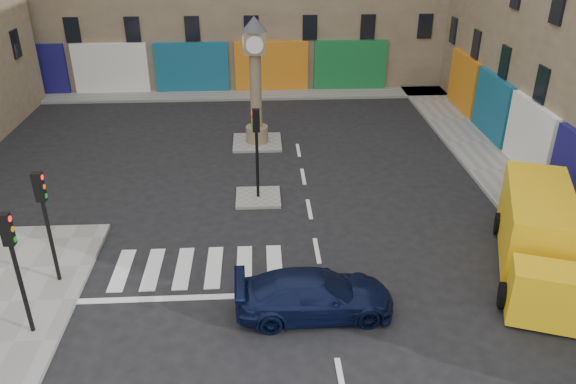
{
  "coord_description": "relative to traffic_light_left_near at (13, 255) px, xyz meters",
  "views": [
    {
      "loc": [
        -1.91,
        -12.29,
        10.62
      ],
      "look_at": [
        -0.97,
        4.62,
        2.0
      ],
      "focal_mm": 35.0,
      "sensor_mm": 36.0,
      "label": 1
    }
  ],
  "objects": [
    {
      "name": "ground",
      "position": [
        8.3,
        -0.2,
        -2.62
      ],
      "size": [
        120.0,
        120.0,
        0.0
      ],
      "primitive_type": "plane",
      "color": "black",
      "rests_on": "ground"
    },
    {
      "name": "sidewalk_right",
      "position": [
        17.0,
        9.8,
        -2.55
      ],
      "size": [
        2.6,
        30.0,
        0.15
      ],
      "primitive_type": "cube",
      "color": "gray",
      "rests_on": "ground"
    },
    {
      "name": "sidewalk_far",
      "position": [
        4.3,
        22.0,
        -2.55
      ],
      "size": [
        32.0,
        2.4,
        0.15
      ],
      "primitive_type": "cube",
      "color": "gray",
      "rests_on": "ground"
    },
    {
      "name": "island_near",
      "position": [
        6.3,
        7.8,
        -2.56
      ],
      "size": [
        1.8,
        1.8,
        0.12
      ],
      "primitive_type": "cube",
      "color": "gray",
      "rests_on": "ground"
    },
    {
      "name": "island_far",
      "position": [
        6.3,
        13.8,
        -2.56
      ],
      "size": [
        2.4,
        2.4,
        0.12
      ],
      "primitive_type": "cube",
      "color": "gray",
      "rests_on": "ground"
    },
    {
      "name": "traffic_light_left_near",
      "position": [
        0.0,
        0.0,
        0.0
      ],
      "size": [
        0.28,
        0.22,
        3.7
      ],
      "color": "black",
      "rests_on": "sidewalk_left"
    },
    {
      "name": "traffic_light_left_far",
      "position": [
        0.0,
        2.4,
        0.0
      ],
      "size": [
        0.28,
        0.22,
        3.7
      ],
      "color": "black",
      "rests_on": "sidewalk_left"
    },
    {
      "name": "traffic_light_island",
      "position": [
        6.3,
        7.8,
        -0.03
      ],
      "size": [
        0.28,
        0.22,
        3.7
      ],
      "color": "black",
      "rests_on": "island_near"
    },
    {
      "name": "clock_pillar",
      "position": [
        6.3,
        13.8,
        0.93
      ],
      "size": [
        1.2,
        1.2,
        6.1
      ],
      "color": "#8C7C5C",
      "rests_on": "island_far"
    },
    {
      "name": "navy_sedan",
      "position": [
        7.88,
        0.49,
        -1.96
      ],
      "size": [
        4.63,
        1.99,
        1.33
      ],
      "primitive_type": "imported",
      "rotation": [
        0.0,
        0.0,
        1.6
      ],
      "color": "black",
      "rests_on": "ground"
    },
    {
      "name": "yellow_van",
      "position": [
        15.28,
        2.51,
        -1.43
      ],
      "size": [
        4.1,
        6.87,
        2.4
      ],
      "rotation": [
        0.0,
        0.0,
        -0.35
      ],
      "color": "yellow",
      "rests_on": "ground"
    }
  ]
}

